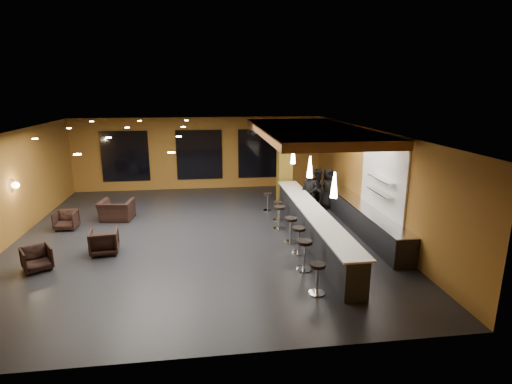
{
  "coord_description": "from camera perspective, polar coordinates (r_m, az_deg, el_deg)",
  "views": [
    {
      "loc": [
        0.22,
        -12.99,
        4.87
      ],
      "look_at": [
        2.0,
        0.5,
        1.3
      ],
      "focal_mm": 28.0,
      "sensor_mm": 36.0,
      "label": 1
    }
  ],
  "objects": [
    {
      "name": "floor",
      "position": [
        13.89,
        -7.98,
        -6.19
      ],
      "size": [
        12.0,
        13.0,
        0.1
      ],
      "primitive_type": "cube",
      "color": "black",
      "rests_on": "ground"
    },
    {
      "name": "ceiling",
      "position": [
        13.06,
        -8.54,
        8.74
      ],
      "size": [
        12.0,
        13.0,
        0.1
      ],
      "primitive_type": "cube",
      "color": "black"
    },
    {
      "name": "wall_back",
      "position": [
        19.79,
        -8.09,
        5.49
      ],
      "size": [
        12.0,
        0.1,
        3.5
      ],
      "primitive_type": "cube",
      "color": "brown",
      "rests_on": "floor"
    },
    {
      "name": "wall_front",
      "position": [
        7.16,
        -8.69,
        -11.33
      ],
      "size": [
        12.0,
        0.1,
        3.5
      ],
      "primitive_type": "cube",
      "color": "brown",
      "rests_on": "floor"
    },
    {
      "name": "wall_left",
      "position": [
        14.76,
        -32.43,
        0.16
      ],
      "size": [
        0.1,
        13.0,
        3.5
      ],
      "primitive_type": "cube",
      "color": "brown",
      "rests_on": "floor"
    },
    {
      "name": "wall_right",
      "position": [
        14.58,
        16.26,
        1.74
      ],
      "size": [
        0.1,
        13.0,
        3.5
      ],
      "primitive_type": "cube",
      "color": "brown",
      "rests_on": "floor"
    },
    {
      "name": "wood_soffit",
      "position": [
        14.57,
        7.65,
        8.62
      ],
      "size": [
        3.6,
        8.0,
        0.28
      ],
      "primitive_type": "cube",
      "color": "#945A2B",
      "rests_on": "ceiling"
    },
    {
      "name": "window_left",
      "position": [
        20.04,
        -18.18,
        4.87
      ],
      "size": [
        2.2,
        0.06,
        2.4
      ],
      "primitive_type": "cube",
      "color": "black",
      "rests_on": "wall_back"
    },
    {
      "name": "window_center",
      "position": [
        19.69,
        -8.09,
        5.29
      ],
      "size": [
        2.2,
        0.06,
        2.4
      ],
      "primitive_type": "cube",
      "color": "black",
      "rests_on": "wall_back"
    },
    {
      "name": "window_right",
      "position": [
        19.88,
        0.62,
        5.53
      ],
      "size": [
        2.2,
        0.06,
        2.4
      ],
      "primitive_type": "cube",
      "color": "black",
      "rests_on": "wall_back"
    },
    {
      "name": "tile_backsplash",
      "position": [
        13.6,
        17.65,
        1.81
      ],
      "size": [
        0.06,
        3.2,
        2.4
      ],
      "primitive_type": "cube",
      "color": "white",
      "rests_on": "wall_right"
    },
    {
      "name": "bar_counter",
      "position": [
        13.22,
        8.0,
        -4.76
      ],
      "size": [
        0.6,
        8.0,
        1.0
      ],
      "primitive_type": "cube",
      "color": "black",
      "rests_on": "floor"
    },
    {
      "name": "bar_top",
      "position": [
        13.05,
        8.08,
        -2.59
      ],
      "size": [
        0.78,
        8.1,
        0.05
      ],
      "primitive_type": "cube",
      "color": "silver",
      "rests_on": "bar_counter"
    },
    {
      "name": "prep_counter",
      "position": [
        14.33,
        15.21,
        -3.89
      ],
      "size": [
        0.7,
        6.0,
        0.86
      ],
      "primitive_type": "cube",
      "color": "black",
      "rests_on": "floor"
    },
    {
      "name": "prep_top",
      "position": [
        14.19,
        15.33,
        -2.15
      ],
      "size": [
        0.72,
        6.0,
        0.03
      ],
      "primitive_type": "cube",
      "color": "silver",
      "rests_on": "prep_counter"
    },
    {
      "name": "wall_shelf_lower",
      "position": [
        13.46,
        17.33,
        -0.05
      ],
      "size": [
        0.3,
        1.5,
        0.03
      ],
      "primitive_type": "cube",
      "color": "silver",
      "rests_on": "wall_right"
    },
    {
      "name": "wall_shelf_upper",
      "position": [
        13.35,
        17.48,
        1.82
      ],
      "size": [
        0.3,
        1.5,
        0.03
      ],
      "primitive_type": "cube",
      "color": "silver",
      "rests_on": "wall_right"
    },
    {
      "name": "column",
      "position": [
        17.23,
        4.11,
        4.23
      ],
      "size": [
        0.6,
        0.6,
        3.5
      ],
      "primitive_type": "cube",
      "color": "brown",
      "rests_on": "floor"
    },
    {
      "name": "wall_sconce",
      "position": [
        15.12,
        -31.11,
        0.84
      ],
      "size": [
        0.22,
        0.22,
        0.22
      ],
      "primitive_type": "sphere",
      "color": "#FFE5B2",
      "rests_on": "wall_left"
    },
    {
      "name": "pendant_0",
      "position": [
        10.86,
        11.12,
        1.0
      ],
      "size": [
        0.2,
        0.2,
        0.7
      ],
      "primitive_type": "cone",
      "color": "white",
      "rests_on": "wood_soffit"
    },
    {
      "name": "pendant_1",
      "position": [
        13.2,
        7.71,
        3.56
      ],
      "size": [
        0.2,
        0.2,
        0.7
      ],
      "primitive_type": "cone",
      "color": "white",
      "rests_on": "wood_soffit"
    },
    {
      "name": "pendant_2",
      "position": [
        15.58,
        5.32,
        5.33
      ],
      "size": [
        0.2,
        0.2,
        0.7
      ],
      "primitive_type": "cone",
      "color": "white",
      "rests_on": "wood_soffit"
    },
    {
      "name": "staff_a",
      "position": [
        15.5,
        7.6,
        -0.31
      ],
      "size": [
        0.75,
        0.62,
        1.78
      ],
      "primitive_type": "imported",
      "rotation": [
        0.0,
        0.0,
        -0.34
      ],
      "color": "black",
      "rests_on": "floor"
    },
    {
      "name": "staff_b",
      "position": [
        16.45,
        8.94,
        0.4
      ],
      "size": [
        1.02,
        0.93,
        1.71
      ],
      "primitive_type": "imported",
      "rotation": [
        0.0,
        0.0,
        0.42
      ],
      "color": "black",
      "rests_on": "floor"
    },
    {
      "name": "staff_c",
      "position": [
        16.68,
        10.27,
        0.5
      ],
      "size": [
        0.94,
        0.74,
        1.69
      ],
      "primitive_type": "imported",
      "rotation": [
        0.0,
        0.0,
        0.27
      ],
      "color": "black",
      "rests_on": "floor"
    },
    {
      "name": "armchair_a",
      "position": [
        12.61,
        -28.83,
        -8.33
      ],
      "size": [
        0.98,
        0.99,
        0.66
      ],
      "primitive_type": "imported",
      "rotation": [
        0.0,
        0.0,
        0.56
      ],
      "color": "black",
      "rests_on": "floor"
    },
    {
      "name": "armchair_b",
      "position": [
        12.96,
        -20.86,
        -6.62
      ],
      "size": [
        0.89,
        0.91,
        0.75
      ],
      "primitive_type": "imported",
      "rotation": [
        0.0,
        0.0,
        3.26
      ],
      "color": "black",
      "rests_on": "floor"
    },
    {
      "name": "armchair_c",
      "position": [
        15.64,
        -25.49,
        -3.63
      ],
      "size": [
        0.72,
        0.74,
        0.67
      ],
      "primitive_type": "imported",
      "rotation": [
        0.0,
        0.0,
        -0.01
      ],
      "color": "black",
      "rests_on": "floor"
    },
    {
      "name": "armchair_d",
      "position": [
        15.97,
        -19.28,
        -2.46
      ],
      "size": [
        1.31,
        1.18,
        0.77
      ],
      "primitive_type": "imported",
      "rotation": [
        0.0,
        0.0,
        3.01
      ],
      "color": "black",
      "rests_on": "floor"
    },
    {
      "name": "bar_stool_0",
      "position": [
        9.93,
        8.75,
        -11.58
      ],
      "size": [
        0.4,
        0.4,
        0.79
      ],
      "rotation": [
        0.0,
        0.0,
        0.26
      ],
      "color": "silver",
      "rests_on": "floor"
    },
    {
      "name": "bar_stool_1",
      "position": [
        11.07,
        6.93,
        -8.39
      ],
      "size": [
        0.44,
        0.44,
        0.86
      ],
      "rotation": [
        0.0,
        0.0,
        -0.25
      ],
      "color": "silver",
      "rests_on": "floor"
    },
    {
      "name": "bar_stool_2",
      "position": [
        12.14,
        6.12,
        -6.36
      ],
      "size": [
        0.42,
        0.42,
        0.82
      ],
      "rotation": [
        0.0,
        0.0,
        -0.4
      ],
      "color": "silver",
      "rests_on": "floor"
    },
    {
      "name": "bar_stool_3",
      "position": [
        12.92,
        4.98,
        -4.95
      ],
      "size": [
        0.43,
        0.43,
        0.84
      ],
      "rotation": [
        0.0,
        0.0,
        -0.11
      ],
      "color": "silver",
      "rests_on": "floor"
    },
    {
      "name": "bar_stool_4",
      "position": [
        14.1,
        3.37,
        -3.23
      ],
      "size": [
        0.42,
        0.42,
        0.84
      ],
      "rotation": [
        0.0,
        0.0,
        0.35
      ],
      "color": "silver",
      "rests_on": "floor"
    },
    {
      "name": "bar_stool_5",
      "position": [
        15.03,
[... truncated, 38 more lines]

